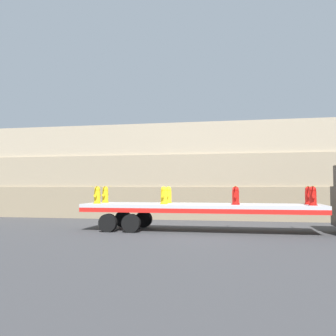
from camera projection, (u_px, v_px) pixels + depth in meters
ground_plane at (200, 231)px, 17.20m from camera, size 120.00×120.00×0.00m
rock_cliff at (212, 171)px, 24.43m from camera, size 60.00×3.30×6.12m
flatbed_trailer at (189, 208)px, 17.35m from camera, size 10.87×2.53×1.25m
fire_hydrant_yellow_near_0 at (97, 195)px, 17.69m from camera, size 0.37×0.59×0.81m
fire_hydrant_yellow_far_0 at (105, 195)px, 18.74m from camera, size 0.37×0.59×0.81m
fire_hydrant_yellow_near_1 at (164, 196)px, 17.07m from camera, size 0.37×0.59×0.81m
fire_hydrant_yellow_far_1 at (168, 195)px, 18.12m from camera, size 0.37×0.59×0.81m
fire_hydrant_red_near_2 at (236, 196)px, 16.45m from camera, size 0.37×0.59×0.81m
fire_hydrant_red_far_2 at (236, 195)px, 17.49m from camera, size 0.37×0.59×0.81m
fire_hydrant_red_near_3 at (313, 196)px, 15.83m from camera, size 0.37×0.59×0.81m
fire_hydrant_red_far_3 at (308, 196)px, 16.87m from camera, size 0.37×0.59×0.81m
cargo_strap_rear at (101, 186)px, 18.24m from camera, size 0.05×2.62×0.01m
cargo_strap_middle at (236, 186)px, 16.99m from camera, size 0.05×2.62×0.01m
cargo_strap_front at (310, 186)px, 16.37m from camera, size 0.05×2.62×0.01m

